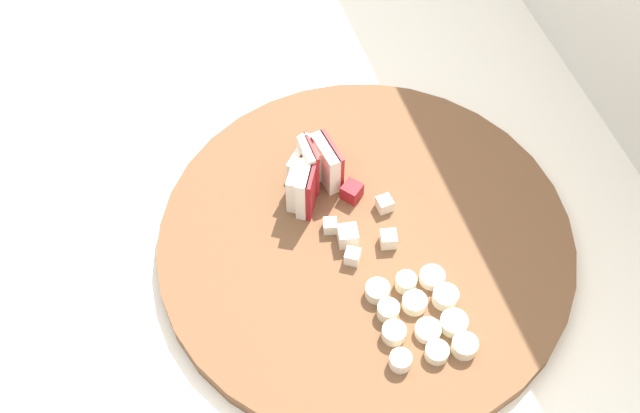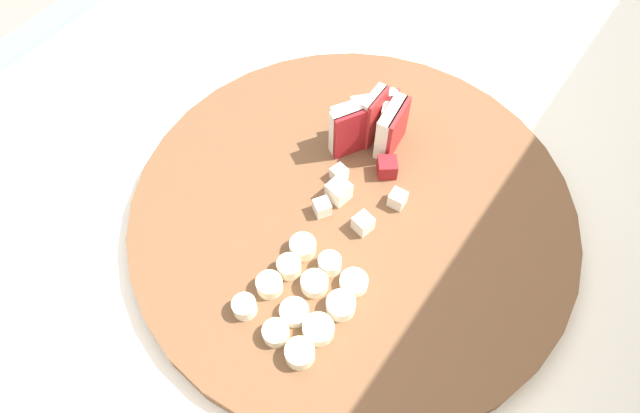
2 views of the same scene
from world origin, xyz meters
name	(u,v)px [view 2 (image 2 of 2)]	position (x,y,z in m)	size (l,w,h in m)	color
tiled_countertop	(271,367)	(0.00, 0.00, 0.46)	(1.54, 0.85, 0.93)	silver
cutting_board	(352,214)	(-0.08, 0.09, 0.93)	(0.45, 0.45, 0.02)	brown
apple_wedge_fan	(371,123)	(-0.16, 0.05, 0.97)	(0.09, 0.07, 0.06)	maroon
apple_dice_pile	(359,191)	(-0.09, 0.08, 0.95)	(0.10, 0.08, 0.02)	beige
banana_slice_rows	(304,298)	(0.03, 0.11, 0.94)	(0.11, 0.09, 0.02)	beige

